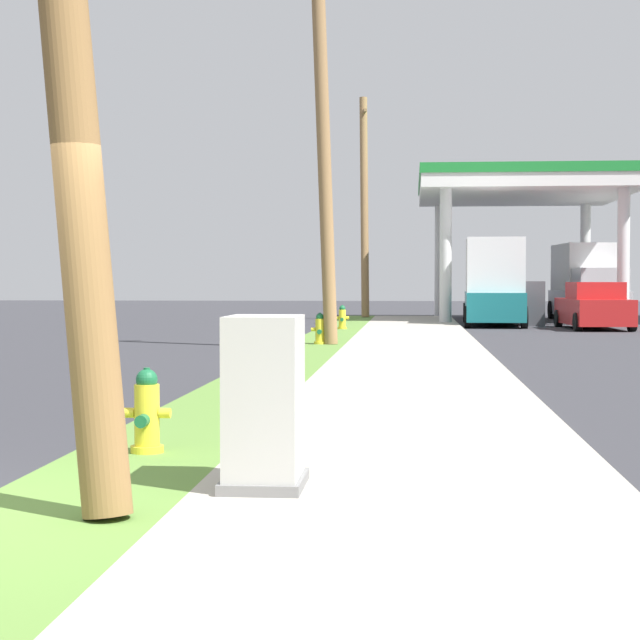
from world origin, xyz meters
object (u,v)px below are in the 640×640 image
object	(u,v)px
car_red_by_near_pump	(594,308)
truck_silver_at_far_bay	(587,284)
utility_pole_background	(364,205)
truck_navy_on_apron	(494,297)
fire_hydrant_second	(264,358)
fire_hydrant_fourth	(342,319)
truck_teal_at_forecourt	(494,284)
fire_hydrant_third	(320,330)
fire_hydrant_nearest	(147,416)
utility_cabinet	(264,407)
utility_pole_midground	(324,151)

from	to	relation	value
car_red_by_near_pump	truck_silver_at_far_bay	xyz separation A→B (m)	(0.95, 7.52, 0.77)
utility_pole_background	truck_navy_on_apron	world-z (taller)	utility_pole_background
fire_hydrant_second	fire_hydrant_fourth	world-z (taller)	same
truck_teal_at_forecourt	fire_hydrant_third	bearing A→B (deg)	-109.86
truck_navy_on_apron	fire_hydrant_nearest	bearing A→B (deg)	-98.68
fire_hydrant_nearest	utility_cabinet	world-z (taller)	utility_cabinet
utility_pole_midground	truck_teal_at_forecourt	distance (m)	15.43
fire_hydrant_third	utility_pole_background	size ratio (longest dim) A/B	0.08
truck_navy_on_apron	utility_pole_midground	bearing A→B (deg)	-104.24
fire_hydrant_fourth	utility_cabinet	xyz separation A→B (m)	(1.09, -25.93, 0.26)
fire_hydrant_second	truck_navy_on_apron	bearing A→B (deg)	79.51
car_red_by_near_pump	utility_pole_background	bearing A→B (deg)	135.05
fire_hydrant_fourth	utility_pole_midground	size ratio (longest dim) A/B	0.08
utility_pole_midground	truck_navy_on_apron	xyz separation A→B (m)	(5.63, 22.19, -3.74)
utility_pole_midground	utility_cabinet	bearing A→B (deg)	-86.76
utility_pole_midground	fire_hydrant_second	bearing A→B (deg)	-91.11
truck_teal_at_forecourt	truck_silver_at_far_bay	world-z (taller)	same
utility_cabinet	truck_teal_at_forecourt	xyz separation A→B (m)	(4.01, 32.01, 0.78)
fire_hydrant_nearest	truck_silver_at_far_bay	distance (m)	36.44
fire_hydrant_second	truck_silver_at_far_bay	world-z (taller)	truck_silver_at_far_bay
utility_pole_midground	truck_navy_on_apron	world-z (taller)	utility_pole_midground
utility_cabinet	fire_hydrant_second	bearing A→B (deg)	97.83
fire_hydrant_nearest	car_red_by_near_pump	bearing A→B (deg)	73.19
fire_hydrant_fourth	fire_hydrant_second	bearing A→B (deg)	-90.29
fire_hydrant_third	fire_hydrant_second	bearing A→B (deg)	-90.46
truck_navy_on_apron	truck_silver_at_far_bay	distance (m)	4.77
fire_hydrant_second	utility_cabinet	world-z (taller)	utility_cabinet
car_red_by_near_pump	truck_teal_at_forecourt	xyz separation A→B (m)	(-3.12, 2.82, 0.77)
fire_hydrant_second	utility_pole_background	xyz separation A→B (m)	(0.27, 28.61, 4.31)
fire_hydrant_second	truck_navy_on_apron	size ratio (longest dim) A/B	0.13
fire_hydrant_second	utility_pole_midground	bearing A→B (deg)	88.89
fire_hydrant_third	truck_silver_at_far_bay	size ratio (longest dim) A/B	0.11
fire_hydrant_fourth	fire_hydrant_nearest	bearing A→B (deg)	-90.35
fire_hydrant_second	utility_pole_background	world-z (taller)	utility_pole_background
fire_hydrant_nearest	fire_hydrant_third	xyz separation A→B (m)	(0.14, 16.36, 0.00)
utility_cabinet	truck_navy_on_apron	bearing A→B (deg)	83.39
fire_hydrant_fourth	utility_cabinet	size ratio (longest dim) A/B	0.60
utility_pole_background	utility_cabinet	bearing A→B (deg)	-88.60
utility_pole_midground	truck_navy_on_apron	bearing A→B (deg)	75.76
truck_navy_on_apron	fire_hydrant_second	bearing A→B (deg)	-100.49
fire_hydrant_second	fire_hydrant_fourth	bearing A→B (deg)	89.71
fire_hydrant_fourth	truck_navy_on_apron	xyz separation A→B (m)	(5.72, 14.03, 0.47)
fire_hydrant_fourth	truck_silver_at_far_bay	distance (m)	14.19
utility_pole_background	fire_hydrant_second	bearing A→B (deg)	-90.54
fire_hydrant_nearest	car_red_by_near_pump	world-z (taller)	car_red_by_near_pump
utility_pole_midground	fire_hydrant_nearest	bearing A→B (deg)	-90.84
car_red_by_near_pump	truck_navy_on_apron	distance (m)	11.06
truck_teal_at_forecourt	car_red_by_near_pump	bearing A→B (deg)	-42.15
car_red_by_near_pump	truck_silver_at_far_bay	bearing A→B (deg)	82.81
fire_hydrant_second	car_red_by_near_pump	bearing A→B (deg)	68.04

